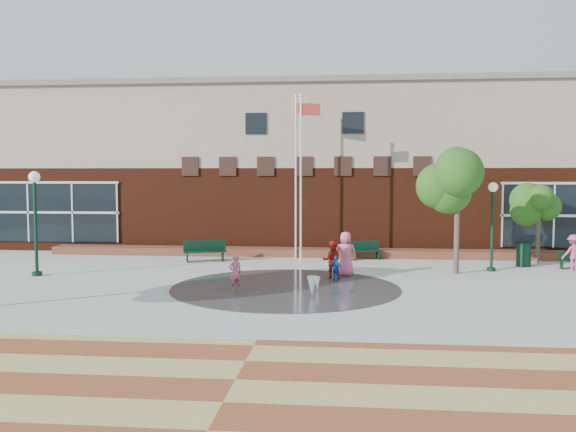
# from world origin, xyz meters

# --- Properties ---
(ground) EXTENTS (120.00, 120.00, 0.00)m
(ground) POSITION_xyz_m (0.00, 0.00, 0.00)
(ground) COLOR #666056
(ground) RESTS_ON ground
(plaza_concrete) EXTENTS (46.00, 18.00, 0.01)m
(plaza_concrete) POSITION_xyz_m (0.00, 4.00, 0.00)
(plaza_concrete) COLOR #A8A8A0
(plaza_concrete) RESTS_ON ground
(paver_band) EXTENTS (46.00, 6.00, 0.01)m
(paver_band) POSITION_xyz_m (0.00, -7.00, 0.00)
(paver_band) COLOR brown
(paver_band) RESTS_ON ground
(splash_pad) EXTENTS (8.40, 8.40, 0.01)m
(splash_pad) POSITION_xyz_m (0.00, 3.00, 0.00)
(splash_pad) COLOR #383A3D
(splash_pad) RESTS_ON ground
(library_building) EXTENTS (44.40, 10.40, 9.20)m
(library_building) POSITION_xyz_m (0.00, 17.48, 4.64)
(library_building) COLOR #471B0C
(library_building) RESTS_ON ground
(flower_bed) EXTENTS (26.00, 1.20, 0.40)m
(flower_bed) POSITION_xyz_m (0.00, 11.60, 0.00)
(flower_bed) COLOR maroon
(flower_bed) RESTS_ON ground
(flagpole_left) EXTENTS (0.91, 0.36, 8.08)m
(flagpole_left) POSITION_xyz_m (-0.25, 10.94, 4.50)
(flagpole_left) COLOR white
(flagpole_left) RESTS_ON ground
(flagpole_right) EXTENTS (0.97, 0.16, 7.90)m
(flagpole_right) POSITION_xyz_m (0.12, 9.45, 4.41)
(flagpole_right) COLOR white
(flagpole_right) RESTS_ON ground
(lamp_left) EXTENTS (0.46, 0.46, 4.30)m
(lamp_left) POSITION_xyz_m (-10.45, 4.69, 2.67)
(lamp_left) COLOR black
(lamp_left) RESTS_ON ground
(lamp_right) EXTENTS (0.41, 0.41, 3.83)m
(lamp_right) POSITION_xyz_m (8.44, 7.75, 2.38)
(lamp_right) COLOR black
(lamp_right) RESTS_ON ground
(bench_left) EXTENTS (2.09, 1.16, 1.01)m
(bench_left) POSITION_xyz_m (-4.51, 9.34, 0.33)
(bench_left) COLOR black
(bench_left) RESTS_ON ground
(bench_mid) EXTENTS (1.92, 1.02, 0.93)m
(bench_mid) POSITION_xyz_m (2.98, 10.68, 0.30)
(bench_mid) COLOR black
(bench_mid) RESTS_ON ground
(trash_can) EXTENTS (0.69, 0.69, 1.13)m
(trash_can) POSITION_xyz_m (10.19, 9.23, 0.58)
(trash_can) COLOR black
(trash_can) RESTS_ON ground
(tree_mid) EXTENTS (3.17, 3.17, 5.35)m
(tree_mid) POSITION_xyz_m (6.82, 6.94, 3.90)
(tree_mid) COLOR #413329
(tree_mid) RESTS_ON ground
(tree_small_right) EXTENTS (2.18, 2.18, 3.72)m
(tree_small_right) POSITION_xyz_m (11.14, 10.37, 2.72)
(tree_small_right) COLOR #413329
(tree_small_right) RESTS_ON ground
(water_jet_a) EXTENTS (0.35, 0.35, 0.68)m
(water_jet_a) POSITION_xyz_m (1.07, 1.55, 0.00)
(water_jet_a) COLOR white
(water_jet_a) RESTS_ON ground
(water_jet_b) EXTENTS (0.22, 0.22, 0.49)m
(water_jet_b) POSITION_xyz_m (1.19, 2.56, 0.00)
(water_jet_b) COLOR white
(water_jet_b) RESTS_ON ground
(child_splash) EXTENTS (0.57, 0.52, 1.32)m
(child_splash) POSITION_xyz_m (-1.75, 2.39, 0.66)
(child_splash) COLOR #CC5770
(child_splash) RESTS_ON ground
(adult_red) EXTENTS (0.79, 0.63, 1.55)m
(adult_red) POSITION_xyz_m (1.65, 5.07, 0.77)
(adult_red) COLOR #AE1B13
(adult_red) RESTS_ON ground
(adult_pink) EXTENTS (0.91, 0.59, 1.85)m
(adult_pink) POSITION_xyz_m (2.19, 5.79, 0.93)
(adult_pink) COLOR #E15983
(adult_pink) RESTS_ON ground
(child_blue) EXTENTS (0.62, 0.57, 1.02)m
(child_blue) POSITION_xyz_m (1.83, 4.50, 0.51)
(child_blue) COLOR #1751AC
(child_blue) RESTS_ON ground
(person_bench) EXTENTS (1.13, 0.81, 1.58)m
(person_bench) POSITION_xyz_m (12.00, 8.26, 0.79)
(person_bench) COLOR #C34577
(person_bench) RESTS_ON ground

